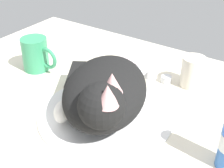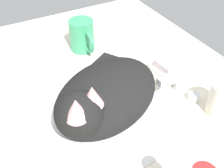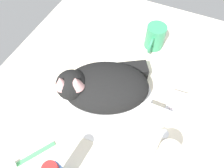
{
  "view_description": "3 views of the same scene",
  "coord_description": "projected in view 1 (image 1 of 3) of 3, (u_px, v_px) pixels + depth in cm",
  "views": [
    {
      "loc": [
        33.87,
        -47.0,
        44.14
      ],
      "look_at": [
        -0.72,
        3.62,
        6.27
      ],
      "focal_mm": 50.95,
      "sensor_mm": 36.0,
      "label": 1
    },
    {
      "loc": [
        40.14,
        -20.76,
        47.18
      ],
      "look_at": [
        -2.14,
        2.37,
        7.21
      ],
      "focal_mm": 45.67,
      "sensor_mm": 36.0,
      "label": 2
    },
    {
      "loc": [
        29.66,
        15.35,
        60.04
      ],
      "look_at": [
        -1.2,
        1.47,
        7.57
      ],
      "focal_mm": 33.0,
      "sensor_mm": 36.0,
      "label": 3
    }
  ],
  "objects": [
    {
      "name": "ground_plane",
      "position": [
        106.0,
        120.0,
        0.73
      ],
      "size": [
        110.0,
        82.5,
        3.0
      ],
      "primitive_type": "cube",
      "color": "silver"
    },
    {
      "name": "sink_basin",
      "position": [
        106.0,
        114.0,
        0.72
      ],
      "size": [
        30.67,
        30.67,
        0.93
      ],
      "primitive_type": "cylinder",
      "color": "white",
      "rests_on": "ground_plane"
    },
    {
      "name": "faucet",
      "position": [
        148.0,
        71.0,
        0.85
      ],
      "size": [
        12.6,
        8.98,
        5.48
      ],
      "color": "silver",
      "rests_on": "ground_plane"
    },
    {
      "name": "cat",
      "position": [
        103.0,
        92.0,
        0.68
      ],
      "size": [
        29.24,
        31.28,
        14.77
      ],
      "color": "black",
      "rests_on": "sink_basin"
    },
    {
      "name": "coffee_mug",
      "position": [
        36.0,
        54.0,
        0.89
      ],
      "size": [
        11.56,
        7.23,
        9.37
      ],
      "color": "#389966",
      "rests_on": "ground_plane"
    },
    {
      "name": "rinse_cup",
      "position": [
        193.0,
        72.0,
        0.81
      ],
      "size": [
        6.01,
        6.01,
        8.08
      ],
      "color": "silver",
      "rests_on": "ground_plane"
    },
    {
      "name": "soap_dish",
      "position": [
        130.0,
        66.0,
        0.91
      ],
      "size": [
        9.0,
        6.4,
        1.2
      ],
      "primitive_type": "cube",
      "color": "white",
      "rests_on": "ground_plane"
    },
    {
      "name": "soap_bar",
      "position": [
        130.0,
        61.0,
        0.9
      ],
      "size": [
        6.34,
        5.34,
        2.21
      ],
      "primitive_type": "cube",
      "rotation": [
        0.0,
        0.0,
        0.07
      ],
      "color": "silver",
      "rests_on": "soap_dish"
    }
  ]
}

